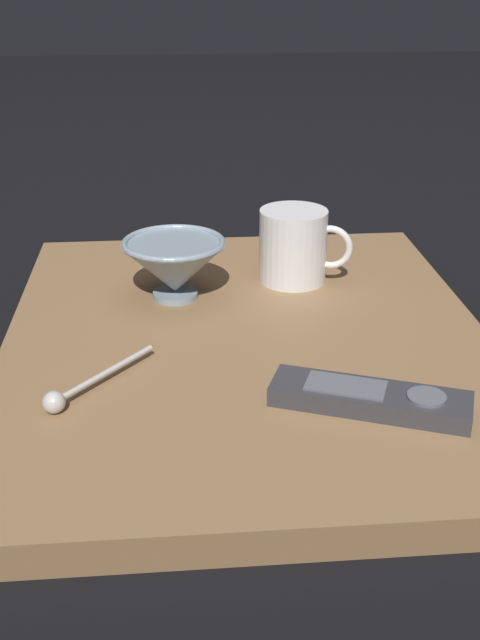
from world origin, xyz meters
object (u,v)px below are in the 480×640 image
Objects in this scene: coffee_mug at (294,246)px; tv_remote_near at (370,398)px; teaspoon at (71,393)px; cereal_bowl at (174,265)px.

coffee_mug is 0.61× the size of tv_remote_near.
cereal_bowl is at bearing 67.27° from teaspoon.
teaspoon is at bearing -112.73° from cereal_bowl.
cereal_bowl is 0.66× the size of tv_remote_near.
cereal_bowl is 0.27m from teaspoon.
cereal_bowl is at bearing 122.95° from tv_remote_near.
teaspoon and tv_remote_near have the same top height.
coffee_mug is (0.16, 0.04, 0.01)m from cereal_bowl.
coffee_mug is at bearing 15.54° from cereal_bowl.
teaspoon is (-0.10, -0.25, -0.03)m from cereal_bowl.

